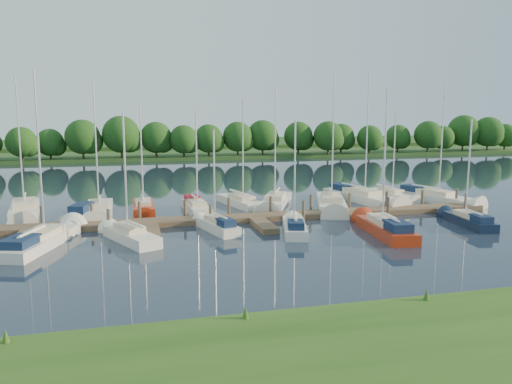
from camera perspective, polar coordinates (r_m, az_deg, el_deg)
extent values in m
plane|color=#192233|center=(31.38, 3.30, -6.16)|extent=(260.00, 260.00, 0.00)
cube|color=#254D16|center=(17.66, 19.94, -18.11)|extent=(90.00, 10.00, 0.50)
cube|color=brown|center=(38.83, -0.24, -2.93)|extent=(40.00, 2.00, 0.40)
cube|color=brown|center=(35.47, -25.01, -4.90)|extent=(1.20, 4.00, 0.40)
cube|color=brown|center=(34.83, -11.94, -4.49)|extent=(1.20, 4.00, 0.40)
cube|color=brown|center=(36.00, 0.91, -3.87)|extent=(1.20, 4.00, 0.40)
cube|color=brown|center=(38.81, 12.41, -3.14)|extent=(1.20, 4.00, 0.40)
cube|color=brown|center=(42.95, 22.01, -2.44)|extent=(1.20, 4.00, 0.40)
cylinder|color=#473D33|center=(39.45, -23.25, -2.87)|extent=(0.24, 0.24, 2.00)
cylinder|color=#473D33|center=(39.04, -18.24, -2.71)|extent=(0.24, 0.24, 2.00)
cylinder|color=#473D33|center=(38.93, -13.16, -2.53)|extent=(0.24, 0.24, 2.00)
cylinder|color=#473D33|center=(39.13, -8.10, -2.33)|extent=(0.24, 0.24, 2.00)
cylinder|color=#473D33|center=(39.63, -3.12, -2.11)|extent=(0.24, 0.24, 2.00)
cylinder|color=#473D33|center=(40.43, 1.69, -1.89)|extent=(0.24, 0.24, 2.00)
cylinder|color=#473D33|center=(41.49, 6.28, -1.66)|extent=(0.24, 0.24, 2.00)
cylinder|color=#473D33|center=(42.81, 10.62, -1.43)|extent=(0.24, 0.24, 2.00)
cylinder|color=#473D33|center=(44.36, 14.68, -1.22)|extent=(0.24, 0.24, 2.00)
cylinder|color=#473D33|center=(46.11, 18.44, -1.01)|extent=(0.24, 0.24, 2.00)
cylinder|color=#473D33|center=(48.05, 21.92, -0.81)|extent=(0.24, 0.24, 2.00)
cylinder|color=#473D33|center=(36.42, -16.49, -3.44)|extent=(0.24, 0.24, 2.00)
cylinder|color=#473D33|center=(36.80, -5.21, -2.98)|extent=(0.24, 0.24, 2.00)
cylinder|color=#473D33|center=(38.56, 5.43, -2.45)|extent=(0.24, 0.24, 2.00)
cylinder|color=#473D33|center=(41.50, 14.84, -1.90)|extent=(0.24, 0.24, 2.00)
cylinder|color=#473D33|center=(45.41, 22.82, -1.39)|extent=(0.24, 0.24, 2.00)
cube|color=#24441A|center=(104.60, -9.16, 4.41)|extent=(180.00, 30.00, 0.60)
cube|color=#305625|center=(129.44, -10.16, 5.38)|extent=(220.00, 40.00, 1.40)
cylinder|color=#38281C|center=(93.14, -25.33, 3.68)|extent=(0.36, 0.36, 2.31)
sphere|color=#163B10|center=(92.97, -25.44, 5.41)|extent=(5.40, 5.40, 5.40)
sphere|color=#163B10|center=(92.99, -24.69, 4.99)|extent=(3.85, 3.85, 3.85)
cylinder|color=#38281C|center=(92.71, -21.66, 3.87)|extent=(0.36, 0.36, 2.26)
sphere|color=#163B10|center=(92.54, -21.75, 5.57)|extent=(5.26, 5.26, 5.26)
sphere|color=#163B10|center=(92.64, -21.02, 5.14)|extent=(3.76, 3.76, 3.76)
cylinder|color=#38281C|center=(91.52, -18.90, 4.06)|extent=(0.36, 0.36, 2.58)
sphere|color=#163B10|center=(91.34, -19.00, 6.03)|extent=(6.03, 6.03, 6.03)
sphere|color=#163B10|center=(91.48, -18.16, 5.54)|extent=(4.30, 4.30, 4.30)
cylinder|color=#38281C|center=(89.92, -15.73, 3.98)|extent=(0.36, 0.36, 2.12)
sphere|color=#163B10|center=(89.76, -15.80, 5.62)|extent=(4.94, 4.94, 4.94)
sphere|color=#163B10|center=(89.97, -15.10, 5.21)|extent=(3.53, 3.53, 3.53)
cylinder|color=#38281C|center=(89.41, -11.55, 4.11)|extent=(0.36, 0.36, 2.13)
sphere|color=#163B10|center=(89.24, -11.60, 5.77)|extent=(4.96, 4.96, 4.96)
sphere|color=#163B10|center=(89.53, -10.91, 5.35)|extent=(3.55, 3.55, 3.55)
cylinder|color=#38281C|center=(92.10, -8.67, 4.44)|extent=(0.36, 0.36, 2.50)
sphere|color=#163B10|center=(91.93, -8.71, 6.34)|extent=(5.84, 5.84, 5.84)
sphere|color=#163B10|center=(92.29, -7.94, 5.84)|extent=(4.17, 4.17, 4.17)
cylinder|color=#38281C|center=(93.69, -5.46, 4.64)|extent=(0.36, 0.36, 2.73)
sphere|color=#163B10|center=(93.51, -5.49, 6.68)|extent=(6.38, 6.38, 6.38)
sphere|color=#163B10|center=(93.97, -4.67, 6.14)|extent=(4.55, 4.55, 4.55)
cylinder|color=#38281C|center=(93.18, -1.77, 4.58)|extent=(0.36, 0.36, 2.52)
sphere|color=#163B10|center=(93.00, -1.78, 6.48)|extent=(5.88, 5.88, 5.88)
sphere|color=#163B10|center=(93.51, -1.04, 5.98)|extent=(4.20, 4.20, 4.20)
cylinder|color=#38281C|center=(93.47, 1.25, 4.51)|extent=(0.36, 0.36, 2.21)
sphere|color=#163B10|center=(93.30, 1.26, 6.16)|extent=(5.16, 5.16, 5.16)
sphere|color=#163B10|center=(93.83, 1.88, 5.72)|extent=(3.69, 3.69, 3.69)
cylinder|color=#38281C|center=(95.28, 4.47, 4.58)|extent=(0.36, 0.36, 2.27)
sphere|color=#163B10|center=(95.11, 4.49, 6.24)|extent=(5.29, 5.29, 5.29)
sphere|color=#163B10|center=(95.71, 5.09, 5.80)|extent=(3.78, 3.78, 3.78)
cylinder|color=#38281C|center=(97.89, 7.52, 4.60)|extent=(0.36, 0.36, 2.12)
sphere|color=#163B10|center=(97.74, 7.55, 6.11)|extent=(4.94, 4.94, 4.94)
sphere|color=#163B10|center=(98.35, 8.08, 5.71)|extent=(3.53, 3.53, 3.53)
cylinder|color=#38281C|center=(100.55, 10.53, 4.81)|extent=(0.36, 0.36, 2.73)
sphere|color=#163B10|center=(100.39, 10.58, 6.71)|extent=(6.37, 6.37, 6.37)
sphere|color=#163B10|center=(101.18, 11.23, 6.19)|extent=(4.55, 4.55, 4.55)
cylinder|color=#38281C|center=(102.39, 13.27, 4.78)|extent=(0.36, 0.36, 2.67)
sphere|color=#163B10|center=(102.23, 13.34, 6.61)|extent=(6.24, 6.24, 6.24)
sphere|color=#163B10|center=(103.06, 13.93, 6.10)|extent=(4.46, 4.46, 4.46)
cylinder|color=#38281C|center=(104.48, 15.21, 4.62)|extent=(0.36, 0.36, 2.10)
sphere|color=#163B10|center=(104.33, 15.26, 6.02)|extent=(4.89, 4.89, 4.89)
sphere|color=#163B10|center=(105.06, 15.69, 5.64)|extent=(3.49, 3.49, 3.49)
cylinder|color=#38281C|center=(107.36, 18.68, 4.54)|extent=(0.36, 0.36, 1.99)
sphere|color=#163B10|center=(107.22, 18.75, 5.83)|extent=(4.63, 4.63, 4.63)
sphere|color=#163B10|center=(107.96, 19.12, 5.48)|extent=(3.31, 3.31, 3.31)
cylinder|color=#38281C|center=(109.27, 20.65, 4.72)|extent=(0.36, 0.36, 2.79)
sphere|color=#163B10|center=(109.12, 20.75, 6.50)|extent=(6.50, 6.50, 6.50)
sphere|color=#163B10|center=(110.11, 21.26, 6.00)|extent=(4.64, 4.64, 4.64)
cylinder|color=#38281C|center=(113.28, 23.48, 4.69)|extent=(0.36, 0.36, 2.83)
sphere|color=#163B10|center=(113.13, 23.59, 6.44)|extent=(6.61, 6.61, 6.61)
sphere|color=#163B10|center=(114.19, 24.06, 5.95)|extent=(4.72, 4.72, 4.72)
cylinder|color=#38281C|center=(116.77, 24.69, 4.60)|extent=(0.36, 0.36, 2.35)
sphere|color=#163B10|center=(116.64, 24.78, 6.00)|extent=(5.48, 5.48, 5.48)
sphere|color=#163B10|center=(117.56, 25.14, 5.61)|extent=(3.91, 3.91, 3.91)
cube|color=silver|center=(45.25, -24.88, -2.14)|extent=(3.24, 7.84, 1.25)
cone|color=silver|center=(41.51, -25.05, -3.07)|extent=(1.45, 2.79, 1.07)
cube|color=beige|center=(44.74, -24.96, -1.20)|extent=(2.09, 3.62, 0.57)
cylinder|color=silver|center=(43.84, -25.40, 5.13)|extent=(0.12, 0.12, 10.27)
cylinder|color=silver|center=(45.79, -24.95, -0.40)|extent=(0.61, 3.40, 0.10)
cylinder|color=silver|center=(45.79, -24.95, -0.40)|extent=(0.65, 3.04, 0.20)
cube|color=silver|center=(41.67, -19.27, -2.69)|extent=(2.71, 4.81, 0.85)
cone|color=silver|center=(39.59, -20.45, -3.34)|extent=(1.10, 1.53, 0.75)
cube|color=#122342|center=(41.55, -19.32, -1.80)|extent=(1.85, 2.75, 0.77)
cube|color=silver|center=(43.47, -17.44, -2.14)|extent=(2.24, 7.47, 0.99)
cone|color=silver|center=(39.83, -17.61, -3.12)|extent=(1.10, 2.62, 1.04)
cube|color=beige|center=(42.99, -17.49, -1.43)|extent=(1.63, 3.37, 0.45)
cylinder|color=silver|center=(42.07, -17.82, 5.04)|extent=(0.12, 0.12, 10.02)
cylinder|color=silver|center=(44.03, -17.47, -0.72)|extent=(0.17, 3.34, 0.10)
cylinder|color=silver|center=(44.03, -17.47, -0.72)|extent=(0.26, 2.97, 0.20)
cube|color=#A1270E|center=(43.78, -12.75, -1.87)|extent=(1.69, 6.03, 0.95)
cone|color=#A1270E|center=(40.82, -12.63, -2.64)|extent=(0.84, 2.11, 0.84)
cube|color=beige|center=(43.38, -12.77, -1.19)|extent=(1.27, 2.72, 0.43)
cylinder|color=silver|center=(42.59, -12.94, 3.98)|extent=(0.12, 0.12, 8.15)
cylinder|color=silver|center=(44.22, -12.82, -0.55)|extent=(0.10, 2.72, 0.10)
cylinder|color=silver|center=(44.22, -12.82, -0.55)|extent=(0.20, 2.41, 0.20)
cube|color=silver|center=(42.42, -6.85, -2.06)|extent=(2.01, 5.91, 1.03)
cone|color=silver|center=(39.63, -6.03, -2.81)|extent=(0.95, 2.08, 0.81)
cube|color=beige|center=(42.03, -6.79, -1.26)|extent=(1.39, 2.69, 0.47)
cube|color=maroon|center=(43.87, -7.29, -0.73)|extent=(1.25, 1.82, 0.51)
cylinder|color=silver|center=(41.25, -6.81, 3.85)|extent=(0.12, 0.12, 7.84)
cylinder|color=silver|center=(42.81, -7.03, -0.58)|extent=(0.27, 2.62, 0.10)
cylinder|color=silver|center=(42.81, -7.03, -0.58)|extent=(0.35, 2.33, 0.20)
cube|color=silver|center=(45.09, -1.85, -1.35)|extent=(3.37, 6.80, 1.03)
cone|color=silver|center=(42.23, 0.13, -2.04)|extent=(1.45, 2.45, 0.92)
cube|color=beige|center=(44.69, -1.67, -0.60)|extent=(2.05, 3.20, 0.47)
cylinder|color=silver|center=(43.90, -1.50, 4.86)|extent=(0.12, 0.12, 8.85)
cylinder|color=silver|center=(45.50, -2.23, 0.05)|extent=(0.81, 2.89, 0.10)
cylinder|color=silver|center=(45.50, -2.23, 0.05)|extent=(0.83, 2.59, 0.20)
cube|color=silver|center=(45.31, 2.30, -1.30)|extent=(4.85, 7.40, 1.09)
cone|color=silver|center=(41.80, 1.60, -2.16)|extent=(1.97, 2.72, 1.01)
cube|color=beige|center=(44.84, 2.24, -0.51)|extent=(2.74, 3.59, 0.50)
cylinder|color=silver|center=(43.97, 2.21, 5.50)|extent=(0.12, 0.12, 9.75)
cylinder|color=silver|center=(45.84, 2.44, 0.20)|extent=(1.45, 2.99, 0.10)
cylinder|color=silver|center=(45.84, 2.44, 0.20)|extent=(1.39, 2.71, 0.20)
cube|color=silver|center=(44.75, 8.55, -1.52)|extent=(4.85, 8.46, 1.19)
cone|color=silver|center=(40.75, 8.88, -2.55)|extent=(2.02, 3.07, 1.14)
cube|color=beige|center=(44.22, 8.60, -0.64)|extent=(2.83, 4.03, 0.54)
cylinder|color=silver|center=(43.26, 8.80, 6.27)|extent=(0.12, 0.12, 11.02)
cylinder|color=silver|center=(45.36, 8.52, 0.15)|extent=(1.31, 3.50, 0.10)
cylinder|color=silver|center=(45.36, 8.52, 0.15)|extent=(1.27, 3.15, 0.20)
cube|color=silver|center=(48.59, 11.68, -0.79)|extent=(4.35, 8.75, 1.19)
cone|color=silver|center=(45.50, 15.08, -1.56)|extent=(1.86, 3.15, 1.18)
cube|color=beige|center=(48.15, 12.03, 0.04)|extent=(2.64, 4.11, 0.54)
cube|color=#122342|center=(50.26, 9.99, 0.59)|extent=(2.22, 2.85, 0.60)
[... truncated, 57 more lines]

